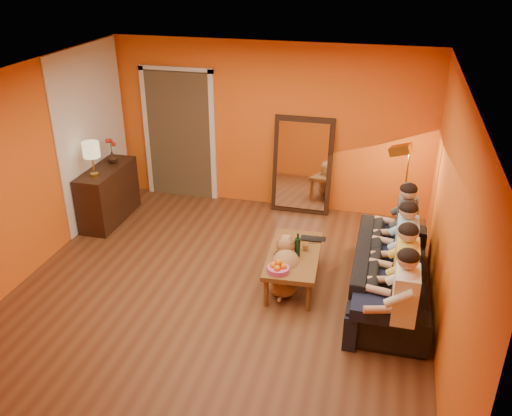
% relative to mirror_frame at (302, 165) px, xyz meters
% --- Properties ---
extents(room_shell, '(5.00, 5.50, 2.60)m').
position_rel_mirror_frame_xyz_m(room_shell, '(-0.55, -2.26, 0.54)').
color(room_shell, brown).
rests_on(room_shell, ground).
extents(white_accent, '(0.02, 1.90, 2.58)m').
position_rel_mirror_frame_xyz_m(white_accent, '(-3.04, -0.88, 0.54)').
color(white_accent, white).
rests_on(white_accent, wall_left).
extents(doorway_recess, '(1.06, 0.30, 2.10)m').
position_rel_mirror_frame_xyz_m(doorway_recess, '(-2.05, 0.20, 0.29)').
color(doorway_recess, '#3F2D19').
rests_on(doorway_recess, floor).
extents(door_jamb_left, '(0.08, 0.06, 2.20)m').
position_rel_mirror_frame_xyz_m(door_jamb_left, '(-2.62, 0.08, 0.29)').
color(door_jamb_left, white).
rests_on(door_jamb_left, wall_back).
extents(door_jamb_right, '(0.08, 0.06, 2.20)m').
position_rel_mirror_frame_xyz_m(door_jamb_right, '(-1.48, 0.08, 0.29)').
color(door_jamb_right, white).
rests_on(door_jamb_right, wall_back).
extents(door_header, '(1.22, 0.06, 0.08)m').
position_rel_mirror_frame_xyz_m(door_header, '(-2.05, 0.08, 1.36)').
color(door_header, white).
rests_on(door_header, wall_back).
extents(mirror_frame, '(0.92, 0.27, 1.51)m').
position_rel_mirror_frame_xyz_m(mirror_frame, '(0.00, 0.00, 0.00)').
color(mirror_frame, '#311B10').
rests_on(mirror_frame, floor).
extents(mirror_glass, '(0.78, 0.21, 1.35)m').
position_rel_mirror_frame_xyz_m(mirror_glass, '(0.00, -0.04, 0.00)').
color(mirror_glass, white).
rests_on(mirror_glass, mirror_frame).
extents(sideboard, '(0.44, 1.18, 0.85)m').
position_rel_mirror_frame_xyz_m(sideboard, '(-2.79, -1.08, -0.34)').
color(sideboard, '#311B10').
rests_on(sideboard, floor).
extents(table_lamp, '(0.24, 0.24, 0.51)m').
position_rel_mirror_frame_xyz_m(table_lamp, '(-2.79, -1.38, 0.34)').
color(table_lamp, beige).
rests_on(table_lamp, sideboard).
extents(sofa, '(2.22, 0.87, 0.65)m').
position_rel_mirror_frame_xyz_m(sofa, '(1.45, -2.09, -0.44)').
color(sofa, black).
rests_on(sofa, floor).
extents(coffee_table, '(0.69, 1.26, 0.42)m').
position_rel_mirror_frame_xyz_m(coffee_table, '(0.27, -2.10, -0.55)').
color(coffee_table, brown).
rests_on(coffee_table, floor).
extents(floor_lamp, '(0.36, 0.32, 1.44)m').
position_rel_mirror_frame_xyz_m(floor_lamp, '(1.55, -0.68, -0.04)').
color(floor_lamp, gold).
rests_on(floor_lamp, floor).
extents(dog, '(0.40, 0.62, 0.72)m').
position_rel_mirror_frame_xyz_m(dog, '(0.21, -2.30, -0.40)').
color(dog, '#A9834C').
rests_on(dog, floor).
extents(person_far_left, '(0.70, 0.44, 1.22)m').
position_rel_mirror_frame_xyz_m(person_far_left, '(1.58, -3.09, -0.15)').
color(person_far_left, white).
rests_on(person_far_left, sofa).
extents(person_mid_left, '(0.70, 0.44, 1.22)m').
position_rel_mirror_frame_xyz_m(person_mid_left, '(1.58, -2.54, -0.15)').
color(person_mid_left, '#E2C64B').
rests_on(person_mid_left, sofa).
extents(person_mid_right, '(0.70, 0.44, 1.22)m').
position_rel_mirror_frame_xyz_m(person_mid_right, '(1.58, -1.99, -0.15)').
color(person_mid_right, '#97CBEA').
rests_on(person_mid_right, sofa).
extents(person_far_right, '(0.70, 0.44, 1.22)m').
position_rel_mirror_frame_xyz_m(person_far_right, '(1.58, -1.44, -0.15)').
color(person_far_right, '#35363A').
rests_on(person_far_right, sofa).
extents(fruit_bowl, '(0.26, 0.26, 0.16)m').
position_rel_mirror_frame_xyz_m(fruit_bowl, '(0.17, -2.55, -0.26)').
color(fruit_bowl, '#D74C96').
rests_on(fruit_bowl, coffee_table).
extents(wine_bottle, '(0.07, 0.07, 0.31)m').
position_rel_mirror_frame_xyz_m(wine_bottle, '(0.32, -2.15, -0.18)').
color(wine_bottle, black).
rests_on(wine_bottle, coffee_table).
extents(tumbler, '(0.11, 0.11, 0.08)m').
position_rel_mirror_frame_xyz_m(tumbler, '(0.39, -1.98, -0.30)').
color(tumbler, '#B27F3F').
rests_on(tumbler, coffee_table).
extents(laptop, '(0.33, 0.22, 0.03)m').
position_rel_mirror_frame_xyz_m(laptop, '(0.45, -1.75, -0.33)').
color(laptop, black).
rests_on(laptop, coffee_table).
extents(book_lower, '(0.26, 0.28, 0.02)m').
position_rel_mirror_frame_xyz_m(book_lower, '(0.09, -2.30, -0.33)').
color(book_lower, '#311B10').
rests_on(book_lower, coffee_table).
extents(book_mid, '(0.26, 0.32, 0.02)m').
position_rel_mirror_frame_xyz_m(book_mid, '(0.10, -2.29, -0.31)').
color(book_mid, '#B22114').
rests_on(book_mid, book_lower).
extents(book_upper, '(0.21, 0.25, 0.02)m').
position_rel_mirror_frame_xyz_m(book_upper, '(0.09, -2.31, -0.29)').
color(book_upper, black).
rests_on(book_upper, book_mid).
extents(vase, '(0.17, 0.17, 0.17)m').
position_rel_mirror_frame_xyz_m(vase, '(-2.79, -0.83, 0.18)').
color(vase, '#311B10').
rests_on(vase, sideboard).
extents(flowers, '(0.17, 0.17, 0.39)m').
position_rel_mirror_frame_xyz_m(flowers, '(-2.79, -0.83, 0.41)').
color(flowers, '#B22114').
rests_on(flowers, vase).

